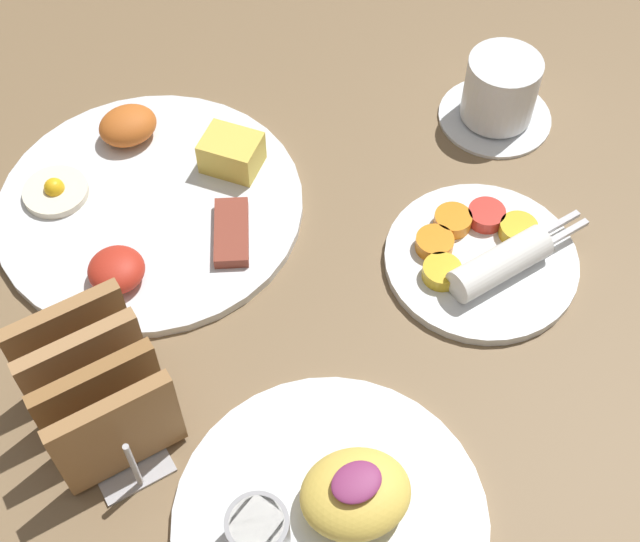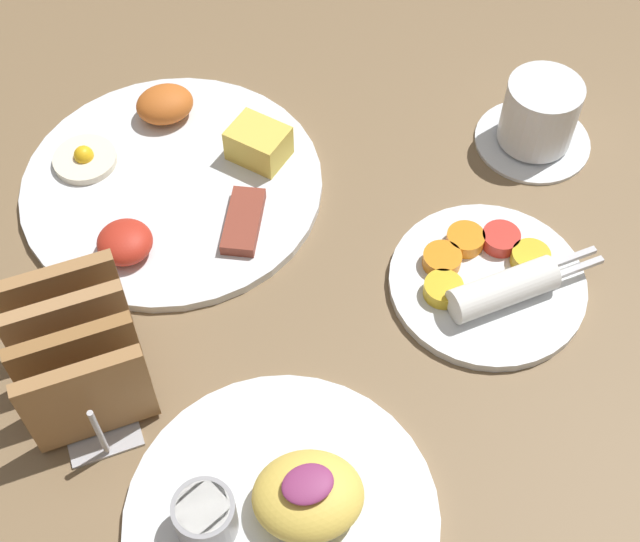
% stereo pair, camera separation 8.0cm
% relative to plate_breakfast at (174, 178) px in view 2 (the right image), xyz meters
% --- Properties ---
extents(ground_plane, '(3.00, 3.00, 0.00)m').
position_rel_plate_breakfast_xyz_m(ground_plane, '(0.03, -0.21, -0.01)').
color(ground_plane, brown).
extents(plate_breakfast, '(0.30, 0.30, 0.05)m').
position_rel_plate_breakfast_xyz_m(plate_breakfast, '(0.00, 0.00, 0.00)').
color(plate_breakfast, white).
rests_on(plate_breakfast, ground_plane).
extents(plate_condiments, '(0.19, 0.18, 0.04)m').
position_rel_plate_breakfast_xyz_m(plate_condiments, '(0.24, -0.22, 0.00)').
color(plate_condiments, white).
rests_on(plate_condiments, ground_plane).
extents(plate_foreground, '(0.25, 0.25, 0.06)m').
position_rel_plate_breakfast_xyz_m(plate_foreground, '(-0.01, -0.36, 0.00)').
color(plate_foreground, white).
rests_on(plate_foreground, ground_plane).
extents(toast_rack, '(0.10, 0.15, 0.10)m').
position_rel_plate_breakfast_xyz_m(toast_rack, '(-0.13, -0.19, 0.04)').
color(toast_rack, '#B7B7BC').
rests_on(toast_rack, ground_plane).
extents(coffee_cup, '(0.12, 0.12, 0.08)m').
position_rel_plate_breakfast_xyz_m(coffee_cup, '(0.37, -0.08, 0.03)').
color(coffee_cup, white).
rests_on(coffee_cup, ground_plane).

